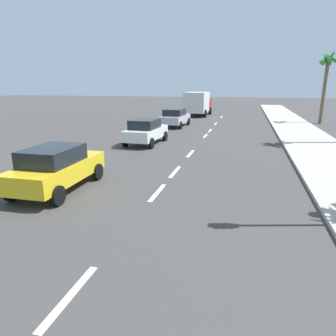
{
  "coord_description": "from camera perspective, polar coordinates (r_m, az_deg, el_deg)",
  "views": [
    {
      "loc": [
        2.83,
        3.68,
        3.62
      ],
      "look_at": [
        0.55,
        12.52,
        1.1
      ],
      "focal_mm": 32.2,
      "sensor_mm": 36.0,
      "label": 1
    }
  ],
  "objects": [
    {
      "name": "parked_car_white",
      "position": [
        19.14,
        -4.22,
        7.04
      ],
      "size": [
        1.98,
        4.02,
        1.57
      ],
      "rotation": [
        0.0,
        0.0,
        -0.04
      ],
      "color": "white",
      "rests_on": "ground"
    },
    {
      "name": "delivery_truck",
      "position": [
        37.31,
        5.67,
        12.12
      ],
      "size": [
        2.82,
        6.31,
        2.8
      ],
      "rotation": [
        0.0,
        0.0,
        -0.03
      ],
      "color": "maroon",
      "rests_on": "ground"
    },
    {
      "name": "parked_car_yellow",
      "position": [
        11.29,
        -20.37,
        0.17
      ],
      "size": [
        1.93,
        4.06,
        1.57
      ],
      "rotation": [
        0.0,
        0.0,
        0.02
      ],
      "color": "gold",
      "rests_on": "ground"
    },
    {
      "name": "lane_stripe_5",
      "position": [
        16.5,
        4.26,
        2.74
      ],
      "size": [
        0.16,
        1.8,
        0.01
      ],
      "primitive_type": "cube",
      "color": "white",
      "rests_on": "ground"
    },
    {
      "name": "lane_stripe_4",
      "position": [
        13.0,
        1.33,
        -0.71
      ],
      "size": [
        0.16,
        1.8,
        0.01
      ],
      "primitive_type": "cube",
      "color": "white",
      "rests_on": "ground"
    },
    {
      "name": "parked_car_silver",
      "position": [
        27.3,
        1.33,
        9.59
      ],
      "size": [
        2.14,
        4.32,
        1.57
      ],
      "rotation": [
        0.0,
        0.0,
        -0.05
      ],
      "color": "#B7BABF",
      "rests_on": "ground"
    },
    {
      "name": "palm_tree_distant",
      "position": [
        32.79,
        27.93,
        16.55
      ],
      "size": [
        1.72,
        1.8,
        6.85
      ],
      "color": "brown",
      "rests_on": "ground"
    },
    {
      "name": "lane_stripe_8",
      "position": [
        29.8,
        9.03,
        8.29
      ],
      "size": [
        0.16,
        1.8,
        0.01
      ],
      "primitive_type": "cube",
      "color": "white",
      "rests_on": "ground"
    },
    {
      "name": "lane_stripe_6",
      "position": [
        22.51,
        7.12,
        6.08
      ],
      "size": [
        0.16,
        1.8,
        0.01
      ],
      "primitive_type": "cube",
      "color": "white",
      "rests_on": "ground"
    },
    {
      "name": "lane_stripe_2",
      "position": [
        6.07,
        -18.09,
        -22.0
      ],
      "size": [
        0.16,
        1.8,
        0.01
      ],
      "primitive_type": "cube",
      "color": "white",
      "rests_on": "ground"
    },
    {
      "name": "lane_stripe_3",
      "position": [
        10.54,
        -2.01,
        -4.65
      ],
      "size": [
        0.16,
        1.8,
        0.01
      ],
      "primitive_type": "cube",
      "color": "white",
      "rests_on": "ground"
    },
    {
      "name": "lane_stripe_7",
      "position": [
        25.16,
        7.94,
        7.03
      ],
      "size": [
        0.16,
        1.8,
        0.01
      ],
      "primitive_type": "cube",
      "color": "white",
      "rests_on": "ground"
    },
    {
      "name": "ground_plane",
      "position": [
        16.96,
        4.55,
        3.07
      ],
      "size": [
        160.0,
        160.0,
        0.0
      ],
      "primitive_type": "plane",
      "color": "#423F3D"
    },
    {
      "name": "sidewalk_strip",
      "position": [
        19.11,
        26.63,
        3.08
      ],
      "size": [
        3.6,
        80.0,
        0.14
      ],
      "primitive_type": "cube",
      "color": "#B2ADA3",
      "rests_on": "ground"
    },
    {
      "name": "lane_stripe_9",
      "position": [
        36.4,
        10.1,
        9.51
      ],
      "size": [
        0.16,
        1.8,
        0.01
      ],
      "primitive_type": "cube",
      "color": "white",
      "rests_on": "ground"
    }
  ]
}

